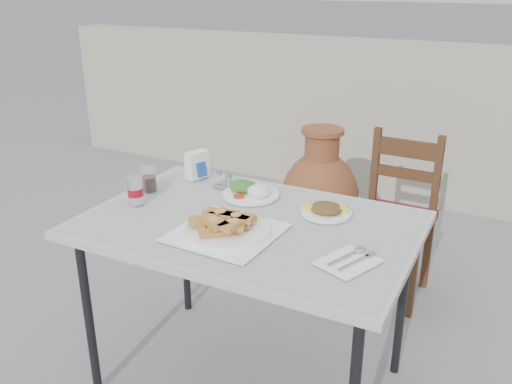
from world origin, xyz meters
The scene contains 13 objects.
ground centered at (0.00, 0.00, 0.00)m, with size 80.00×80.00×0.00m, color slate.
cafe_table centered at (0.13, 0.05, 0.71)m, with size 1.27×0.88×0.77m.
pide_plate centered at (0.11, -0.08, 0.80)m, with size 0.37×0.37×0.07m.
salad_rice_plate centered at (0.02, 0.28, 0.79)m, with size 0.24×0.24×0.06m.
salad_chopped_plate centered at (0.37, 0.25, 0.78)m, with size 0.20×0.20×0.04m.
soda_can centered at (-0.36, -0.02, 0.82)m, with size 0.06×0.06×0.11m.
cola_glass centered at (-0.41, 0.13, 0.81)m, with size 0.07×0.07×0.10m.
napkin_holder centered at (-0.30, 0.36, 0.83)m, with size 0.09×0.12×0.13m.
condiment_caddy centered at (-0.13, 0.32, 0.79)m, with size 0.10×0.08×0.07m.
cutlery_napkin centered at (0.58, -0.07, 0.77)m, with size 0.21×0.24×0.01m.
chair centered at (0.46, 1.07, 0.46)m, with size 0.40×0.40×0.88m.
terracotta_urn centered at (-0.03, 1.23, 0.39)m, with size 0.48×0.48×0.83m.
back_wall centered at (0.00, 2.50, 0.60)m, with size 6.00×0.25×1.20m, color #9D9382.
Camera 1 is at (1.04, -1.61, 1.63)m, focal length 38.00 mm.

